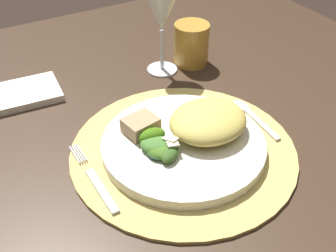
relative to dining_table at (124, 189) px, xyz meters
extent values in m
cube|color=#3E2C1E|center=(0.00, 0.00, 0.14)|extent=(1.37, 1.06, 0.03)
cylinder|color=#40301B|center=(0.60, 0.44, -0.23)|extent=(0.09, 0.09, 0.70)
cylinder|color=#D1B764|center=(0.07, -0.11, 0.15)|extent=(0.37, 0.37, 0.01)
cylinder|color=white|center=(0.07, -0.11, 0.16)|extent=(0.27, 0.27, 0.02)
ellipsoid|color=#D9C35A|center=(0.12, -0.11, 0.20)|extent=(0.14, 0.13, 0.04)
ellipsoid|color=#44721F|center=(0.02, -0.12, 0.18)|extent=(0.06, 0.06, 0.02)
ellipsoid|color=#3F7211|center=(0.02, -0.08, 0.19)|extent=(0.05, 0.03, 0.02)
ellipsoid|color=#396537|center=(0.02, -0.11, 0.18)|extent=(0.04, 0.04, 0.01)
ellipsoid|color=#46792E|center=(0.02, -0.10, 0.18)|extent=(0.07, 0.07, 0.02)
ellipsoid|color=#3A6021|center=(0.03, -0.13, 0.18)|extent=(0.05, 0.05, 0.02)
cube|color=beige|center=(0.04, -0.11, 0.19)|extent=(0.03, 0.03, 0.01)
cube|color=beige|center=(0.04, -0.12, 0.19)|extent=(0.02, 0.03, 0.01)
cube|color=tan|center=(0.02, -0.05, 0.19)|extent=(0.06, 0.05, 0.03)
cube|color=silver|center=(-0.08, -0.13, 0.16)|extent=(0.01, 0.10, 0.00)
cube|color=silver|center=(-0.09, -0.03, 0.16)|extent=(0.00, 0.05, 0.00)
cube|color=silver|center=(-0.09, -0.03, 0.16)|extent=(0.00, 0.05, 0.00)
cube|color=silver|center=(-0.08, -0.03, 0.16)|extent=(0.00, 0.05, 0.00)
cube|color=silver|center=(-0.08, -0.03, 0.16)|extent=(0.00, 0.05, 0.00)
cube|color=silver|center=(0.22, -0.12, 0.16)|extent=(0.02, 0.10, 0.00)
ellipsoid|color=silver|center=(0.23, -0.06, 0.16)|extent=(0.02, 0.04, 0.01)
cube|color=white|center=(-0.11, 0.19, 0.16)|extent=(0.13, 0.11, 0.01)
cylinder|color=silver|center=(0.17, 0.14, 0.15)|extent=(0.06, 0.06, 0.00)
cylinder|color=silver|center=(0.17, 0.14, 0.20)|extent=(0.01, 0.01, 0.09)
cone|color=silver|center=(0.17, 0.14, 0.29)|extent=(0.08, 0.08, 0.09)
cylinder|color=gold|center=(0.24, 0.14, 0.19)|extent=(0.07, 0.07, 0.09)
camera|label=1|loc=(-0.21, -0.55, 0.61)|focal=44.97mm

